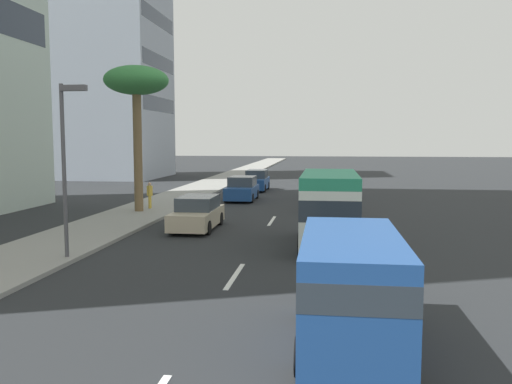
# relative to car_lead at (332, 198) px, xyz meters

# --- Properties ---
(ground_plane) EXTENTS (198.00, 198.00, 0.00)m
(ground_plane) POSITION_rel_car_lead_xyz_m (1.73, 3.17, -0.76)
(ground_plane) COLOR #26282B
(sidewalk_right) EXTENTS (162.00, 3.97, 0.15)m
(sidewalk_right) POSITION_rel_car_lead_xyz_m (1.73, 10.98, -0.69)
(sidewalk_right) COLOR gray
(sidewalk_right) RESTS_ON ground_plane
(lane_stripe_mid) EXTENTS (3.20, 0.16, 0.01)m
(lane_stripe_mid) POSITION_rel_car_lead_xyz_m (-15.84, 3.17, -0.76)
(lane_stripe_mid) COLOR silver
(lane_stripe_mid) RESTS_ON ground_plane
(lane_stripe_far) EXTENTS (3.20, 0.16, 0.01)m
(lane_stripe_far) POSITION_rel_car_lead_xyz_m (-4.45, 3.17, -0.76)
(lane_stripe_far) COLOR silver
(lane_stripe_far) RESTS_ON ground_plane
(car_lead) EXTENTS (4.15, 1.93, 1.61)m
(car_lead) POSITION_rel_car_lead_xyz_m (0.00, 0.00, 0.00)
(car_lead) COLOR beige
(car_lead) RESTS_ON ground_plane
(van_second) EXTENTS (4.96, 2.11, 2.34)m
(van_second) POSITION_rel_car_lead_xyz_m (-21.19, -0.16, 0.58)
(van_second) COLOR #1E478C
(van_second) RESTS_ON ground_plane
(car_third) EXTENTS (4.24, 1.85, 1.67)m
(car_third) POSITION_rel_car_lead_xyz_m (7.37, 0.07, 0.02)
(car_third) COLOR #1E478C
(car_third) RESTS_ON ground_plane
(minibus_fourth) EXTENTS (6.08, 2.29, 2.94)m
(minibus_fourth) POSITION_rel_car_lead_xyz_m (-10.78, 0.23, 0.85)
(minibus_fourth) COLOR silver
(minibus_fourth) RESTS_ON ground_plane
(car_fifth) EXTENTS (4.48, 1.88, 1.56)m
(car_fifth) POSITION_rel_car_lead_xyz_m (-7.41, 6.44, -0.02)
(car_fifth) COLOR beige
(car_fifth) RESTS_ON ground_plane
(car_sixth) EXTENTS (4.34, 1.83, 1.72)m
(car_sixth) POSITION_rel_car_lead_xyz_m (11.90, 6.11, 0.04)
(car_sixth) COLOR #1E478C
(car_sixth) RESTS_ON ground_plane
(car_seventh) EXTENTS (4.23, 1.96, 1.67)m
(car_seventh) POSITION_rel_car_lead_xyz_m (4.63, 6.19, 0.02)
(car_seventh) COLOR #1E478C
(car_seventh) RESTS_ON ground_plane
(pedestrian_near_lamp) EXTENTS (0.38, 0.38, 1.55)m
(pedestrian_near_lamp) POSITION_rel_car_lead_xyz_m (-1.39, 10.82, 0.23)
(pedestrian_near_lamp) COLOR gold
(pedestrian_near_lamp) RESTS_ON sidewalk_right
(palm_tree) EXTENTS (3.62, 3.62, 8.23)m
(palm_tree) POSITION_rel_car_lead_xyz_m (-2.66, 11.04, 6.51)
(palm_tree) COLOR brown
(palm_tree) RESTS_ON sidewalk_right
(street_lamp) EXTENTS (0.24, 0.97, 6.01)m
(street_lamp) POSITION_rel_car_lead_xyz_m (-14.55, 9.27, 3.16)
(street_lamp) COLOR #4C4C51
(street_lamp) RESTS_ON sidewalk_right
(office_tower_far) EXTENTS (11.69, 10.38, 31.83)m
(office_tower_far) POSITION_rel_car_lead_xyz_m (25.21, 23.73, 15.15)
(office_tower_far) COLOR #99A3B2
(office_tower_far) RESTS_ON ground_plane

